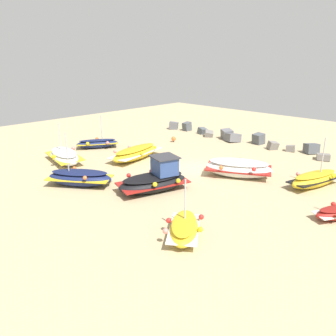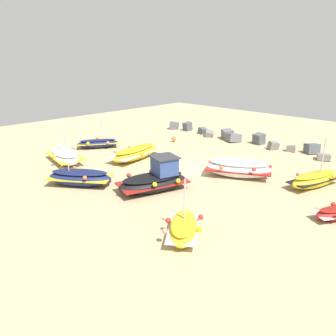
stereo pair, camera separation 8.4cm
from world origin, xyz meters
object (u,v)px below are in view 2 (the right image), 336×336
(fishing_boat_5, at_px, (65,156))
(fishing_boat_6, at_px, (155,180))
(fishing_boat_2, at_px, (80,177))
(fishing_boat_4, at_px, (315,179))
(mooring_buoy_0, at_px, (174,139))
(person_walking, at_px, (165,160))
(fishing_boat_1, at_px, (183,228))
(fishing_boat_3, at_px, (238,168))
(fishing_boat_0, at_px, (136,153))
(fishing_boat_7, at_px, (98,143))

(fishing_boat_5, height_order, fishing_boat_6, fishing_boat_5)
(fishing_boat_2, height_order, fishing_boat_4, fishing_boat_2)
(fishing_boat_2, bearing_deg, mooring_buoy_0, 70.39)
(fishing_boat_4, xyz_separation_m, fishing_boat_5, (-17.72, -9.40, 0.00))
(person_walking, bearing_deg, fishing_boat_6, 45.89)
(fishing_boat_1, distance_m, fishing_boat_3, 10.05)
(fishing_boat_2, xyz_separation_m, fishing_boat_6, (4.45, 3.10, 0.19))
(fishing_boat_0, bearing_deg, fishing_boat_5, 132.90)
(fishing_boat_5, distance_m, mooring_buoy_0, 11.97)
(fishing_boat_0, bearing_deg, fishing_boat_2, -173.27)
(fishing_boat_7, distance_m, person_walking, 10.13)
(fishing_boat_0, height_order, person_walking, person_walking)
(fishing_boat_1, distance_m, person_walking, 10.00)
(person_walking, bearing_deg, fishing_boat_7, -82.12)
(fishing_boat_0, bearing_deg, fishing_boat_3, -85.30)
(mooring_buoy_0, bearing_deg, fishing_boat_6, -51.55)
(fishing_boat_2, bearing_deg, fishing_boat_0, 71.26)
(fishing_boat_7, bearing_deg, fishing_boat_1, 100.56)
(fishing_boat_5, relative_size, person_walking, 2.97)
(fishing_boat_5, distance_m, person_walking, 9.13)
(fishing_boat_1, xyz_separation_m, fishing_boat_2, (-10.01, 0.13, 0.13))
(person_walking, relative_size, mooring_buoy_0, 2.84)
(fishing_boat_6, relative_size, mooring_buoy_0, 8.82)
(fishing_boat_0, xyz_separation_m, fishing_boat_3, (9.09, 2.48, 0.11))
(fishing_boat_2, relative_size, fishing_boat_5, 0.94)
(fishing_boat_3, bearing_deg, fishing_boat_4, 173.44)
(fishing_boat_5, bearing_deg, fishing_boat_1, 3.31)
(fishing_boat_0, height_order, fishing_boat_3, fishing_boat_3)
(fishing_boat_5, bearing_deg, fishing_boat_0, 64.54)
(fishing_boat_5, bearing_deg, fishing_boat_7, 123.99)
(fishing_boat_0, relative_size, fishing_boat_4, 1.24)
(fishing_boat_4, xyz_separation_m, person_walking, (-9.62, -5.21, 0.45))
(fishing_boat_0, distance_m, fishing_boat_1, 14.08)
(fishing_boat_1, xyz_separation_m, fishing_boat_7, (-17.82, 6.89, 0.02))
(fishing_boat_6, height_order, person_walking, fishing_boat_6)
(fishing_boat_1, height_order, fishing_boat_3, fishing_boat_1)
(fishing_boat_1, distance_m, fishing_boat_2, 10.01)
(fishing_boat_1, relative_size, fishing_boat_3, 0.67)
(fishing_boat_0, relative_size, mooring_buoy_0, 9.55)
(fishing_boat_0, relative_size, fishing_boat_2, 1.21)
(fishing_boat_4, xyz_separation_m, mooring_buoy_0, (-16.00, 2.44, -0.18))
(fishing_boat_1, relative_size, fishing_boat_2, 0.75)
(fishing_boat_1, bearing_deg, mooring_buoy_0, -171.91)
(fishing_boat_7, bearing_deg, mooring_buoy_0, -175.96)
(fishing_boat_0, bearing_deg, fishing_boat_7, 81.32)
(fishing_boat_2, bearing_deg, fishing_boat_7, 103.10)
(fishing_boat_6, bearing_deg, mooring_buoy_0, 55.36)
(fishing_boat_1, relative_size, mooring_buoy_0, 5.94)
(mooring_buoy_0, bearing_deg, fishing_boat_4, -8.67)
(fishing_boat_3, bearing_deg, person_walking, 6.41)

